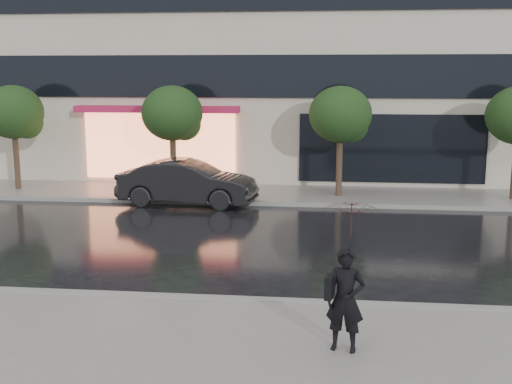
# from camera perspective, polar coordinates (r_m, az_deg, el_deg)

# --- Properties ---
(ground) EXTENTS (120.00, 120.00, 0.00)m
(ground) POSITION_cam_1_polar(r_m,az_deg,el_deg) (13.66, -4.86, -8.34)
(ground) COLOR black
(ground) RESTS_ON ground
(sidewalk_near) EXTENTS (60.00, 4.50, 0.12)m
(sidewalk_near) POSITION_cam_1_polar(r_m,az_deg,el_deg) (10.68, -8.34, -13.59)
(sidewalk_near) COLOR slate
(sidewalk_near) RESTS_ON ground
(sidewalk_far) EXTENTS (60.00, 3.50, 0.12)m
(sidewalk_far) POSITION_cam_1_polar(r_m,az_deg,el_deg) (23.47, -0.01, -0.17)
(sidewalk_far) COLOR slate
(sidewalk_far) RESTS_ON ground
(curb_near) EXTENTS (60.00, 0.25, 0.14)m
(curb_near) POSITION_cam_1_polar(r_m,az_deg,el_deg) (12.71, -5.75, -9.48)
(curb_near) COLOR gray
(curb_near) RESTS_ON ground
(curb_far) EXTENTS (60.00, 0.25, 0.14)m
(curb_far) POSITION_cam_1_polar(r_m,az_deg,el_deg) (21.76, -0.53, -0.99)
(curb_far) COLOR gray
(curb_far) RESTS_ON ground
(tree_far_west) EXTENTS (2.20, 2.20, 3.99)m
(tree_far_west) POSITION_cam_1_polar(r_m,az_deg,el_deg) (25.49, -20.60, 6.50)
(tree_far_west) COLOR #33261C
(tree_far_west) RESTS_ON ground
(tree_mid_west) EXTENTS (2.20, 2.20, 3.99)m
(tree_mid_west) POSITION_cam_1_polar(r_m,az_deg,el_deg) (23.41, -7.29, 6.78)
(tree_mid_west) COLOR #33261C
(tree_mid_west) RESTS_ON ground
(tree_mid_east) EXTENTS (2.20, 2.20, 3.99)m
(tree_mid_east) POSITION_cam_1_polar(r_m,az_deg,el_deg) (22.75, 7.66, 6.67)
(tree_mid_east) COLOR #33261C
(tree_mid_east) RESTS_ON ground
(parked_car) EXTENTS (4.76, 2.01, 1.53)m
(parked_car) POSITION_cam_1_polar(r_m,az_deg,el_deg) (21.79, -6.11, 0.82)
(parked_car) COLOR black
(parked_car) RESTS_ON ground
(pedestrian_with_umbrella) EXTENTS (1.17, 1.18, 2.39)m
(pedestrian_with_umbrella) POSITION_cam_1_polar(r_m,az_deg,el_deg) (9.93, 8.27, -5.31)
(pedestrian_with_umbrella) COLOR black
(pedestrian_with_umbrella) RESTS_ON sidewalk_near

